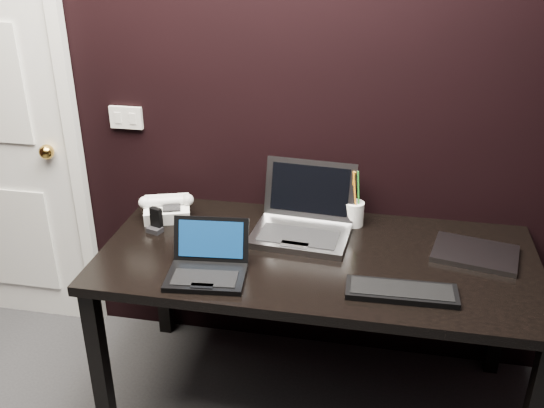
% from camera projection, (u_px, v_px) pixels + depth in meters
% --- Properties ---
extents(wall_back, '(4.00, 0.00, 4.00)m').
position_uv_depth(wall_back, '(262.00, 84.00, 2.53)').
color(wall_back, black).
rests_on(wall_back, ground).
extents(wall_switch, '(0.15, 0.02, 0.10)m').
position_uv_depth(wall_switch, '(126.00, 118.00, 2.70)').
color(wall_switch, silver).
rests_on(wall_switch, wall_back).
extents(desk, '(1.70, 0.80, 0.74)m').
position_uv_depth(desk, '(317.00, 271.00, 2.40)').
color(desk, black).
rests_on(desk, ground).
extents(netbook, '(0.31, 0.28, 0.18)m').
position_uv_depth(netbook, '(207.00, 266.00, 2.22)').
color(netbook, black).
rests_on(netbook, desk).
extents(silver_laptop, '(0.41, 0.38, 0.27)m').
position_uv_depth(silver_laptop, '(303.00, 222.00, 2.50)').
color(silver_laptop, gray).
rests_on(silver_laptop, desk).
extents(ext_keyboard, '(0.39, 0.14, 0.02)m').
position_uv_depth(ext_keyboard, '(401.00, 292.00, 2.11)').
color(ext_keyboard, black).
rests_on(ext_keyboard, desk).
extents(closed_laptop, '(0.36, 0.29, 0.02)m').
position_uv_depth(closed_laptop, '(475.00, 254.00, 2.35)').
color(closed_laptop, gray).
rests_on(closed_laptop, desk).
extents(desk_phone, '(0.25, 0.23, 0.12)m').
position_uv_depth(desk_phone, '(167.00, 208.00, 2.64)').
color(desk_phone, white).
rests_on(desk_phone, desk).
extents(mobile_phone, '(0.07, 0.07, 0.10)m').
position_uv_depth(mobile_phone, '(156.00, 223.00, 2.52)').
color(mobile_phone, black).
rests_on(mobile_phone, desk).
extents(pen_cup, '(0.10, 0.10, 0.25)m').
position_uv_depth(pen_cup, '(354.00, 213.00, 2.57)').
color(pen_cup, white).
rests_on(pen_cup, desk).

